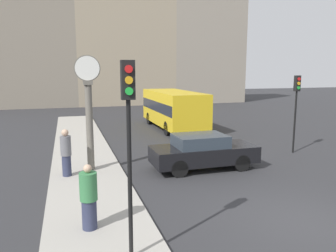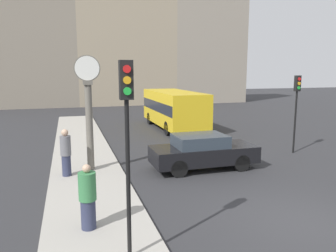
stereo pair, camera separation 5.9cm
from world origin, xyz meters
TOP-DOWN VIEW (x-y plane):
  - ground_plane at (0.00, 0.00)m, footprint 120.00×120.00m
  - sidewalk_corner at (-5.25, 10.32)m, footprint 2.76×24.65m
  - building_row at (0.52, 33.44)m, footprint 32.76×5.00m
  - sedan_car at (-0.60, 5.28)m, footprint 4.34×1.75m
  - bus_distant at (1.26, 14.90)m, footprint 2.59×7.57m
  - traffic_light_near at (-4.74, -0.54)m, footprint 0.26×0.24m
  - traffic_light_far at (4.80, 6.47)m, footprint 0.26×0.24m
  - street_clock at (-5.07, 6.19)m, footprint 1.00×0.36m
  - pedestrian_green_hoodie at (-5.48, 1.04)m, footprint 0.43×0.43m
  - pedestrian_grey_jacket at (-6.00, 5.58)m, footprint 0.39×0.39m

SIDE VIEW (x-z plane):
  - ground_plane at x=0.00m, z-range 0.00..0.00m
  - sidewalk_corner at x=-5.25m, z-range 0.00..0.12m
  - sedan_car at x=-0.60m, z-range 0.02..1.47m
  - pedestrian_green_hoodie at x=-5.48m, z-range 0.11..1.77m
  - pedestrian_grey_jacket at x=-6.00m, z-range 0.12..1.90m
  - bus_distant at x=1.26m, z-range 0.19..2.81m
  - street_clock at x=-5.07m, z-range 0.22..4.72m
  - traffic_light_far at x=4.80m, z-range 0.82..4.64m
  - traffic_light_near at x=-4.74m, z-range 0.99..5.10m
  - building_row at x=0.52m, z-range -1.18..16.16m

